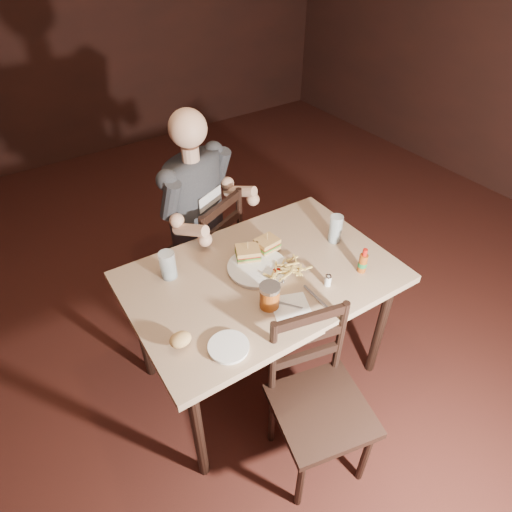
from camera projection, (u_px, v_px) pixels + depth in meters
room_shell at (286, 162)px, 1.61m from camera, size 7.00×7.00×7.00m
main_table at (262, 286)px, 2.11m from camera, size 1.30×0.88×0.77m
chair_far at (200, 255)px, 2.66m from camera, size 0.57×0.59×0.91m
chair_near at (322, 410)px, 1.87m from camera, size 0.49×0.52×0.87m
diner at (200, 192)px, 2.34m from camera, size 0.65×0.59×0.91m
dinner_plate at (258, 268)px, 2.08m from camera, size 0.29×0.29×0.02m
sandwich_left at (248, 250)px, 2.10m from camera, size 0.14×0.13×0.10m
sandwich_right at (267, 241)px, 2.15m from camera, size 0.12×0.10×0.10m
fries_pile at (285, 269)px, 2.04m from camera, size 0.26×0.18×0.04m
ketchup_dollop at (277, 271)px, 2.05m from camera, size 0.04×0.04×0.01m
glass_left at (168, 265)px, 2.00m from camera, size 0.08×0.08×0.14m
glass_right at (335, 229)px, 2.22m from camera, size 0.07×0.07×0.15m
hot_sauce at (363, 260)px, 2.04m from camera, size 0.04×0.04×0.13m
salt_shaker at (328, 280)px, 1.98m from camera, size 0.03×0.03×0.06m
syrup_dispenser at (270, 296)px, 1.86m from camera, size 0.10×0.10×0.12m
napkin at (291, 307)px, 1.89m from camera, size 0.21×0.20×0.00m
knife at (282, 303)px, 1.90m from camera, size 0.12×0.16×0.00m
fork at (315, 297)px, 1.93m from camera, size 0.02×0.17×0.01m
side_plate at (229, 348)px, 1.71m from camera, size 0.17×0.17×0.01m
bread_roll at (180, 340)px, 1.70m from camera, size 0.09×0.08×0.05m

